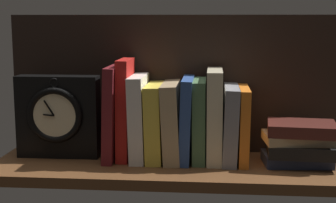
% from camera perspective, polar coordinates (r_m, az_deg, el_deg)
% --- Properties ---
extents(ground_plane, '(0.88, 0.27, 0.03)m').
position_cam_1_polar(ground_plane, '(1.23, 0.80, -7.59)').
color(ground_plane, brown).
extents(back_panel, '(0.88, 0.01, 0.36)m').
position_cam_1_polar(back_panel, '(1.31, 1.24, 2.02)').
color(back_panel, black).
rests_on(back_panel, ground_plane).
extents(book_maroon_dawkins, '(0.03, 0.16, 0.23)m').
position_cam_1_polar(book_maroon_dawkins, '(1.26, -6.19, -1.22)').
color(book_maroon_dawkins, maroon).
rests_on(book_maroon_dawkins, ground_plane).
extents(book_red_requiem, '(0.03, 0.12, 0.25)m').
position_cam_1_polar(book_red_requiem, '(1.25, -4.86, -0.87)').
color(book_red_requiem, red).
rests_on(book_red_requiem, ground_plane).
extents(book_white_catcher, '(0.04, 0.15, 0.21)m').
position_cam_1_polar(book_white_catcher, '(1.25, -3.27, -1.80)').
color(book_white_catcher, silver).
rests_on(book_white_catcher, ground_plane).
extents(book_yellow_seinlanguage, '(0.04, 0.15, 0.19)m').
position_cam_1_polar(book_yellow_seinlanguage, '(1.25, -1.45, -2.32)').
color(book_yellow_seinlanguage, gold).
rests_on(book_yellow_seinlanguage, ground_plane).
extents(book_tan_shortstories, '(0.05, 0.16, 0.19)m').
position_cam_1_polar(book_tan_shortstories, '(1.24, 0.47, -2.26)').
color(book_tan_shortstories, tan).
rests_on(book_tan_shortstories, ground_plane).
extents(book_blue_modern, '(0.03, 0.16, 0.20)m').
position_cam_1_polar(book_blue_modern, '(1.24, 2.11, -2.00)').
color(book_blue_modern, '#2D4C8E').
rests_on(book_blue_modern, ground_plane).
extents(book_green_romantic, '(0.03, 0.14, 0.20)m').
position_cam_1_polar(book_green_romantic, '(1.24, 3.57, -2.12)').
color(book_green_romantic, '#476B44').
rests_on(book_green_romantic, ground_plane).
extents(book_cream_twain, '(0.04, 0.15, 0.22)m').
position_cam_1_polar(book_cream_twain, '(1.24, 5.29, -1.58)').
color(book_cream_twain, beige).
rests_on(book_cream_twain, ground_plane).
extents(book_gray_chess, '(0.04, 0.16, 0.18)m').
position_cam_1_polar(book_gray_chess, '(1.24, 7.05, -2.52)').
color(book_gray_chess, gray).
rests_on(book_gray_chess, ground_plane).
extents(book_orange_pandolfini, '(0.02, 0.16, 0.18)m').
position_cam_1_polar(book_orange_pandolfini, '(1.24, 8.50, -2.58)').
color(book_orange_pandolfini, orange).
rests_on(book_orange_pandolfini, ground_plane).
extents(framed_clock, '(0.21, 0.06, 0.21)m').
position_cam_1_polar(framed_clock, '(1.29, -12.35, -1.64)').
color(framed_clock, black).
rests_on(framed_clock, ground_plane).
extents(book_stack_side, '(0.18, 0.14, 0.10)m').
position_cam_1_polar(book_stack_side, '(1.24, 14.82, -4.58)').
color(book_stack_side, '#232D4C').
rests_on(book_stack_side, ground_plane).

